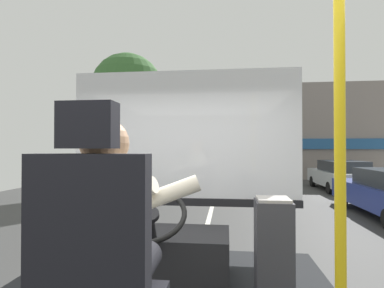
# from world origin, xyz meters

# --- Properties ---
(ground) EXTENTS (18.00, 44.00, 0.06)m
(ground) POSITION_xyz_m (0.00, 8.80, -0.02)
(ground) COLOR #393939
(driver_seat) EXTENTS (0.48, 0.48, 1.27)m
(driver_seat) POSITION_xyz_m (-0.07, -0.46, 1.27)
(driver_seat) COLOR black
(driver_seat) RESTS_ON bus_floor
(bus_driver) EXTENTS (0.81, 0.58, 0.81)m
(bus_driver) POSITION_xyz_m (-0.07, -0.34, 1.45)
(bus_driver) COLOR black
(bus_driver) RESTS_ON driver_seat
(steering_console) EXTENTS (1.10, 0.98, 0.78)m
(steering_console) POSITION_xyz_m (-0.07, 0.79, 0.96)
(steering_console) COLOR black
(steering_console) RESTS_ON bus_floor
(handrail_pole) EXTENTS (0.04, 0.04, 2.02)m
(handrail_pole) POSITION_xyz_m (0.92, -0.40, 1.75)
(handrail_pole) COLOR gold
(handrail_pole) RESTS_ON bus_floor
(fare_box) EXTENTS (0.24, 0.25, 0.76)m
(fare_box) POSITION_xyz_m (0.78, 0.45, 1.11)
(fare_box) COLOR #333338
(fare_box) RESTS_ON bus_floor
(windshield_panel) EXTENTS (2.50, 0.08, 1.48)m
(windshield_panel) POSITION_xyz_m (0.00, 1.62, 1.78)
(windshield_panel) COLOR silver
(street_tree) EXTENTS (2.97, 2.97, 5.80)m
(street_tree) POSITION_xyz_m (-3.69, 10.71, 4.27)
(street_tree) COLOR #4C3828
(street_tree) RESTS_ON ground
(shop_building) EXTENTS (11.68, 5.10, 5.64)m
(shop_building) POSITION_xyz_m (6.91, 19.03, 2.82)
(shop_building) COLOR gray
(shop_building) RESTS_ON ground
(parked_car_silver) EXTENTS (1.86, 3.89, 1.29)m
(parked_car_silver) POSITION_xyz_m (5.37, 12.14, 0.66)
(parked_car_silver) COLOR silver
(parked_car_silver) RESTS_ON ground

